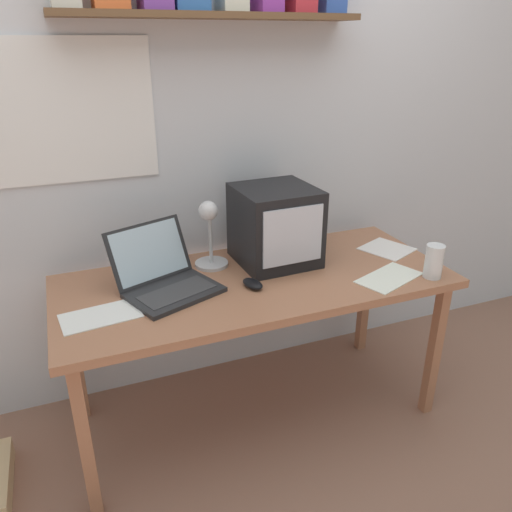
{
  "coord_description": "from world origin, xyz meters",
  "views": [
    {
      "loc": [
        -0.69,
        -1.73,
        1.62
      ],
      "look_at": [
        0.0,
        0.0,
        0.8
      ],
      "focal_mm": 35.0,
      "sensor_mm": 36.0,
      "label": 1
    }
  ],
  "objects_px": {
    "computer_mouse": "(253,284)",
    "crt_monitor": "(275,225)",
    "corner_desk": "(256,291)",
    "laptop": "(163,275)",
    "desk_lamp": "(210,232)",
    "open_notebook": "(100,316)",
    "loose_paper_near_laptop": "(389,278)",
    "juice_glass": "(434,263)",
    "loose_paper_near_monitor": "(387,249)"
  },
  "relations": [
    {
      "from": "loose_paper_near_laptop",
      "to": "computer_mouse",
      "type": "bearing_deg",
      "value": 166.82
    },
    {
      "from": "computer_mouse",
      "to": "loose_paper_near_laptop",
      "type": "height_order",
      "value": "computer_mouse"
    },
    {
      "from": "desk_lamp",
      "to": "juice_glass",
      "type": "xyz_separation_m",
      "value": [
        0.83,
        -0.43,
        -0.1
      ]
    },
    {
      "from": "laptop",
      "to": "juice_glass",
      "type": "bearing_deg",
      "value": -37.3
    },
    {
      "from": "crt_monitor",
      "to": "desk_lamp",
      "type": "distance_m",
      "value": 0.29
    },
    {
      "from": "open_notebook",
      "to": "loose_paper_near_laptop",
      "type": "bearing_deg",
      "value": -6.03
    },
    {
      "from": "loose_paper_near_laptop",
      "to": "open_notebook",
      "type": "relative_size",
      "value": 1.11
    },
    {
      "from": "juice_glass",
      "to": "loose_paper_near_monitor",
      "type": "height_order",
      "value": "juice_glass"
    },
    {
      "from": "corner_desk",
      "to": "juice_glass",
      "type": "distance_m",
      "value": 0.74
    },
    {
      "from": "laptop",
      "to": "juice_glass",
      "type": "xyz_separation_m",
      "value": [
        1.06,
        -0.31,
        0.0
      ]
    },
    {
      "from": "computer_mouse",
      "to": "loose_paper_near_laptop",
      "type": "relative_size",
      "value": 0.36
    },
    {
      "from": "loose_paper_near_laptop",
      "to": "loose_paper_near_monitor",
      "type": "relative_size",
      "value": 1.18
    },
    {
      "from": "loose_paper_near_monitor",
      "to": "open_notebook",
      "type": "xyz_separation_m",
      "value": [
        -1.32,
        -0.14,
        0.0
      ]
    },
    {
      "from": "laptop",
      "to": "computer_mouse",
      "type": "relative_size",
      "value": 3.69
    },
    {
      "from": "loose_paper_near_laptop",
      "to": "open_notebook",
      "type": "height_order",
      "value": "same"
    },
    {
      "from": "computer_mouse",
      "to": "open_notebook",
      "type": "distance_m",
      "value": 0.59
    },
    {
      "from": "loose_paper_near_monitor",
      "to": "juice_glass",
      "type": "bearing_deg",
      "value": -90.62
    },
    {
      "from": "crt_monitor",
      "to": "juice_glass",
      "type": "height_order",
      "value": "crt_monitor"
    },
    {
      "from": "desk_lamp",
      "to": "crt_monitor",
      "type": "bearing_deg",
      "value": 16.39
    },
    {
      "from": "loose_paper_near_monitor",
      "to": "loose_paper_near_laptop",
      "type": "bearing_deg",
      "value": -123.73
    },
    {
      "from": "desk_lamp",
      "to": "loose_paper_near_laptop",
      "type": "relative_size",
      "value": 0.96
    },
    {
      "from": "corner_desk",
      "to": "crt_monitor",
      "type": "bearing_deg",
      "value": 43.0
    },
    {
      "from": "computer_mouse",
      "to": "desk_lamp",
      "type": "bearing_deg",
      "value": 113.04
    },
    {
      "from": "crt_monitor",
      "to": "loose_paper_near_laptop",
      "type": "xyz_separation_m",
      "value": [
        0.37,
        -0.34,
        -0.17
      ]
    },
    {
      "from": "desk_lamp",
      "to": "open_notebook",
      "type": "bearing_deg",
      "value": -130.77
    },
    {
      "from": "computer_mouse",
      "to": "crt_monitor",
      "type": "bearing_deg",
      "value": 47.97
    },
    {
      "from": "crt_monitor",
      "to": "corner_desk",
      "type": "bearing_deg",
      "value": -139.25
    },
    {
      "from": "corner_desk",
      "to": "juice_glass",
      "type": "xyz_separation_m",
      "value": [
        0.68,
        -0.26,
        0.12
      ]
    },
    {
      "from": "juice_glass",
      "to": "loose_paper_near_monitor",
      "type": "xyz_separation_m",
      "value": [
        0.0,
        0.32,
        -0.06
      ]
    },
    {
      "from": "loose_paper_near_laptop",
      "to": "corner_desk",
      "type": "bearing_deg",
      "value": 158.32
    },
    {
      "from": "desk_lamp",
      "to": "laptop",
      "type": "bearing_deg",
      "value": -130.86
    },
    {
      "from": "loose_paper_near_laptop",
      "to": "desk_lamp",
      "type": "bearing_deg",
      "value": 150.81
    },
    {
      "from": "laptop",
      "to": "loose_paper_near_monitor",
      "type": "height_order",
      "value": "laptop"
    },
    {
      "from": "corner_desk",
      "to": "loose_paper_near_monitor",
      "type": "relative_size",
      "value": 5.95
    },
    {
      "from": "computer_mouse",
      "to": "loose_paper_near_laptop",
      "type": "bearing_deg",
      "value": -13.18
    },
    {
      "from": "crt_monitor",
      "to": "laptop",
      "type": "relative_size",
      "value": 0.8
    },
    {
      "from": "juice_glass",
      "to": "open_notebook",
      "type": "bearing_deg",
      "value": 172.29
    },
    {
      "from": "crt_monitor",
      "to": "laptop",
      "type": "distance_m",
      "value": 0.53
    },
    {
      "from": "juice_glass",
      "to": "loose_paper_near_monitor",
      "type": "bearing_deg",
      "value": 89.38
    },
    {
      "from": "corner_desk",
      "to": "loose_paper_near_laptop",
      "type": "height_order",
      "value": "loose_paper_near_laptop"
    },
    {
      "from": "juice_glass",
      "to": "loose_paper_near_monitor",
      "type": "distance_m",
      "value": 0.32
    },
    {
      "from": "desk_lamp",
      "to": "loose_paper_near_laptop",
      "type": "distance_m",
      "value": 0.77
    },
    {
      "from": "corner_desk",
      "to": "crt_monitor",
      "type": "distance_m",
      "value": 0.3
    },
    {
      "from": "laptop",
      "to": "crt_monitor",
      "type": "bearing_deg",
      "value": -11.65
    },
    {
      "from": "laptop",
      "to": "corner_desk",
      "type": "bearing_deg",
      "value": -28.38
    },
    {
      "from": "laptop",
      "to": "desk_lamp",
      "type": "distance_m",
      "value": 0.28
    },
    {
      "from": "corner_desk",
      "to": "loose_paper_near_laptop",
      "type": "relative_size",
      "value": 5.03
    },
    {
      "from": "corner_desk",
      "to": "laptop",
      "type": "bearing_deg",
      "value": 172.59
    },
    {
      "from": "laptop",
      "to": "juice_glass",
      "type": "relative_size",
      "value": 3.06
    },
    {
      "from": "computer_mouse",
      "to": "open_notebook",
      "type": "height_order",
      "value": "computer_mouse"
    }
  ]
}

